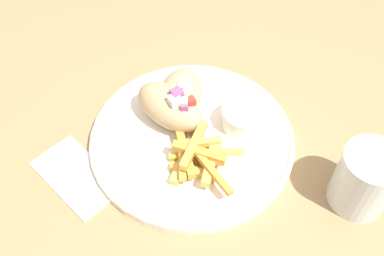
# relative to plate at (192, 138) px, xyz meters

# --- Properties ---
(table) EXTENTS (1.15, 1.15, 0.75)m
(table) POSITION_rel_plate_xyz_m (0.03, 0.05, -0.09)
(table) COLOR #9E7A51
(table) RESTS_ON ground_plane
(napkin) EXTENTS (0.15, 0.10, 0.00)m
(napkin) POSITION_rel_plate_xyz_m (-0.03, -0.17, -0.01)
(napkin) COLOR silver
(napkin) RESTS_ON table
(plate) EXTENTS (0.31, 0.31, 0.02)m
(plate) POSITION_rel_plate_xyz_m (0.00, 0.00, 0.00)
(plate) COLOR white
(plate) RESTS_ON table
(pita_sandwich_near) EXTENTS (0.13, 0.10, 0.07)m
(pita_sandwich_near) POSITION_rel_plate_xyz_m (-0.05, -0.01, 0.03)
(pita_sandwich_near) COLOR tan
(pita_sandwich_near) RESTS_ON plate
(pita_sandwich_far) EXTENTS (0.12, 0.12, 0.07)m
(pita_sandwich_far) POSITION_rel_plate_xyz_m (-0.06, 0.01, 0.03)
(pita_sandwich_far) COLOR tan
(pita_sandwich_far) RESTS_ON plate
(fries_pile) EXTENTS (0.13, 0.12, 0.03)m
(fries_pile) POSITION_rel_plate_xyz_m (0.04, -0.02, 0.02)
(fries_pile) COLOR #E5B251
(fries_pile) RESTS_ON plate
(sauce_ramekin) EXTENTS (0.07, 0.07, 0.03)m
(sauce_ramekin) POSITION_rel_plate_xyz_m (0.02, 0.08, 0.02)
(sauce_ramekin) COLOR white
(sauce_ramekin) RESTS_ON plate
(water_glass) EXTENTS (0.08, 0.08, 0.09)m
(water_glass) POSITION_rel_plate_xyz_m (0.20, 0.14, 0.03)
(water_glass) COLOR silver
(water_glass) RESTS_ON table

